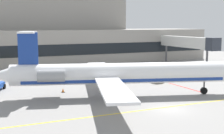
{
  "coord_description": "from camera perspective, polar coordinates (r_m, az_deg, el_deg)",
  "views": [
    {
      "loc": [
        -19.92,
        -28.32,
        9.15
      ],
      "look_at": [
        -0.46,
        13.73,
        3.0
      ],
      "focal_mm": 51.87,
      "sensor_mm": 36.0,
      "label": 1
    }
  ],
  "objects": [
    {
      "name": "safety_cone_alpha",
      "position": [
        44.31,
        -8.63,
        -4.12
      ],
      "size": [
        0.47,
        0.47,
        0.55
      ],
      "color": "orange",
      "rests_on": "ground"
    },
    {
      "name": "jet_bridge_east",
      "position": [
        74.08,
        13.4,
        4.21
      ],
      "size": [
        2.4,
        18.94,
        6.47
      ],
      "color": "silver",
      "rests_on": "ground"
    },
    {
      "name": "pushback_tractor",
      "position": [
        52.23,
        7.63,
        -1.65
      ],
      "size": [
        2.13,
        3.74,
        1.84
      ],
      "color": "#E5B20C",
      "rests_on": "ground"
    },
    {
      "name": "safety_cone_bravo",
      "position": [
        47.82,
        2.12,
        -3.17
      ],
      "size": [
        0.47,
        0.47,
        0.55
      ],
      "color": "orange",
      "rests_on": "ground"
    },
    {
      "name": "baggage_tug",
      "position": [
        57.74,
        -15.67,
        -0.87
      ],
      "size": [
        2.58,
        4.24,
        2.12
      ],
      "color": "#E5B20C",
      "rests_on": "ground"
    },
    {
      "name": "ground",
      "position": [
        35.82,
        10.03,
        -7.44
      ],
      "size": [
        120.0,
        120.0,
        0.11
      ],
      "color": "gray"
    },
    {
      "name": "regional_jet",
      "position": [
        40.84,
        1.31,
        -1.18
      ],
      "size": [
        32.49,
        27.98,
        8.28
      ],
      "color": "white",
      "rests_on": "ground"
    },
    {
      "name": "terminal_building",
      "position": [
        79.84,
        -8.06,
        6.18
      ],
      "size": [
        68.34,
        15.28,
        19.44
      ],
      "color": "gray",
      "rests_on": "ground"
    }
  ]
}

